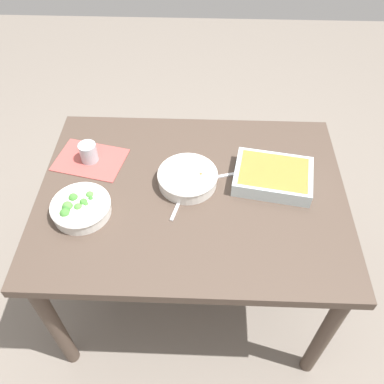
{
  "coord_description": "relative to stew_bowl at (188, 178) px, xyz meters",
  "views": [
    {
      "loc": [
        -0.04,
        1.05,
        1.94
      ],
      "look_at": [
        0.0,
        0.0,
        0.74
      ],
      "focal_mm": 38.21,
      "sensor_mm": 36.0,
      "label": 1
    }
  ],
  "objects": [
    {
      "name": "spoon_by_stew",
      "position": [
        0.02,
        0.08,
        -0.03
      ],
      "size": [
        0.06,
        0.17,
        0.01
      ],
      "color": "silver",
      "rests_on": "dining_table"
    },
    {
      "name": "fork_on_table",
      "position": [
        -0.17,
        -0.05,
        -0.03
      ],
      "size": [
        0.17,
        0.07,
        0.01
      ],
      "color": "silver",
      "rests_on": "dining_table"
    },
    {
      "name": "broccoli_bowl",
      "position": [
        0.39,
        0.16,
        -0.0
      ],
      "size": [
        0.22,
        0.22,
        0.07
      ],
      "color": "silver",
      "rests_on": "dining_table"
    },
    {
      "name": "stew_bowl",
      "position": [
        0.0,
        0.0,
        0.0
      ],
      "size": [
        0.24,
        0.24,
        0.06
      ],
      "color": "silver",
      "rests_on": "dining_table"
    },
    {
      "name": "dining_table",
      "position": [
        -0.02,
        0.05,
        -0.12
      ],
      "size": [
        1.2,
        0.9,
        0.74
      ],
      "color": "#4C3D33",
      "rests_on": "ground_plane"
    },
    {
      "name": "ground_plane",
      "position": [
        -0.02,
        0.05,
        -0.77
      ],
      "size": [
        6.0,
        6.0,
        0.0
      ],
      "primitive_type": "plane",
      "color": "slate"
    },
    {
      "name": "drink_cup",
      "position": [
        0.41,
        -0.12,
        0.01
      ],
      "size": [
        0.07,
        0.07,
        0.08
      ],
      "color": "#B2BCC6",
      "rests_on": "dining_table"
    },
    {
      "name": "placemat",
      "position": [
        0.41,
        -0.12,
        -0.03
      ],
      "size": [
        0.32,
        0.26,
        0.0
      ],
      "primitive_type": "cube",
      "rotation": [
        0.0,
        0.0,
        -0.22
      ],
      "color": "#B24C47",
      "rests_on": "dining_table"
    },
    {
      "name": "baking_dish",
      "position": [
        -0.34,
        -0.02,
        0.0
      ],
      "size": [
        0.33,
        0.27,
        0.06
      ],
      "color": "silver",
      "rests_on": "dining_table"
    }
  ]
}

